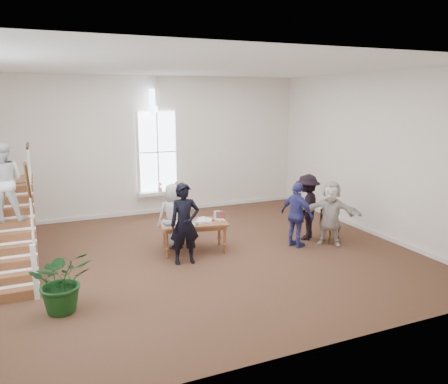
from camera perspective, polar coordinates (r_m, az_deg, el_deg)
name	(u,v)px	position (r m, az deg, el deg)	size (l,w,h in m)	color
ground	(206,255)	(10.91, -2.35, -8.23)	(10.00, 10.00, 0.00)	#482D1C
room_shell	(160,201)	(14.81, -8.40, -1.19)	(10.49, 10.00, 10.00)	white
staircase	(6,201)	(10.57, -26.58, -1.07)	(1.10, 4.10, 2.92)	brown
library_table	(195,225)	(10.97, -3.85, -4.35)	(1.75, 1.09, 0.83)	brown
police_officer	(185,224)	(10.16, -5.15, -4.16)	(0.70, 0.46, 1.91)	black
elderly_woman	(173,215)	(11.38, -6.61, -3.04)	(0.81, 0.53, 1.66)	beige
person_yellow	(179,210)	(11.93, -5.92, -2.39)	(0.79, 0.62, 1.63)	#CDB780
woman_cluster_a	(297,215)	(11.41, 9.51, -2.97)	(1.00, 0.42, 1.71)	#373984
woman_cluster_b	(307,207)	(12.08, 10.78, -1.93)	(1.16, 0.67, 1.80)	black
woman_cluster_c	(331,213)	(11.75, 13.75, -2.70)	(1.59, 0.50, 1.71)	beige
floor_plant	(62,280)	(8.54, -20.35, -10.76)	(1.07, 0.93, 1.19)	#113813
side_chair	(328,223)	(12.08, 13.49, -4.02)	(0.43, 0.43, 0.91)	#37220F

